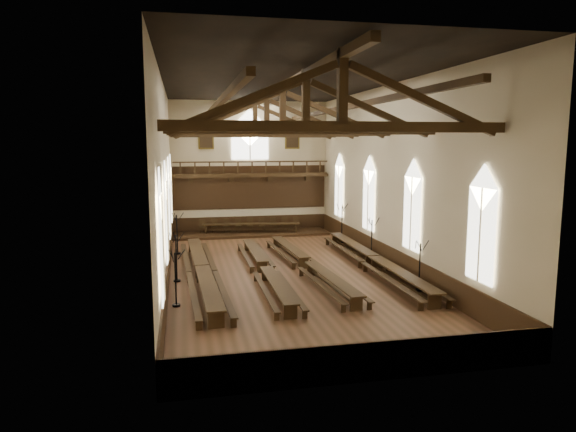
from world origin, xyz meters
The scene contains 21 objects.
ground centered at (0.00, 0.00, 0.00)m, with size 26.00×26.00×0.00m, color brown.
room_walls centered at (0.00, 0.00, 6.46)m, with size 26.00×26.00×26.00m.
wainscot_band centered at (0.00, 0.00, 0.60)m, with size 12.00×26.00×1.20m.
side_windows centered at (0.00, 0.00, 3.74)m, with size 11.85×19.80×4.50m.
end_window centered at (0.00, 12.90, 7.22)m, with size 2.80×0.12×3.80m.
minstrels_gallery centered at (0.00, 12.66, 3.91)m, with size 11.80×1.24×3.70m.
portraits centered at (0.00, 12.90, 7.10)m, with size 7.75×0.09×1.45m.
roof_trusses centered at (0.00, 0.00, 8.22)m, with size 11.70×25.70×2.80m.
refectory_row_a centered at (-4.31, -0.77, 0.57)m, with size 1.82×14.73×0.78m.
refectory_row_b centered at (-1.11, -0.75, 0.50)m, with size 1.40×13.77×0.68m.
refectory_row_c centered at (1.29, -0.27, 0.51)m, with size 1.81×13.98×0.70m.
refectory_row_d centered at (4.99, -0.43, 0.56)m, with size 1.58×14.60×0.77m.
dais centered at (-0.16, 11.40, 0.09)m, with size 11.40×2.84×0.19m, color #372210.
high_table centered at (-0.16, 11.40, 0.76)m, with size 7.28×1.70×0.68m.
high_chairs centered at (-0.16, 12.11, 0.72)m, with size 7.63×0.44×0.97m.
candelabrum_left_near centered at (-5.55, -4.78, 0.75)m, with size 0.70×0.75×2.46m.
candelabrum_left_mid centered at (-5.55, -0.81, 0.76)m, with size 0.74×0.74×2.51m.
candelabrum_left_far centered at (-5.55, 5.68, 0.79)m, with size 0.77×0.78×2.61m.
candelabrum_right_near centered at (5.55, -4.75, 0.73)m, with size 0.66×0.74×2.40m.
candelabrum_right_mid centered at (5.55, 1.43, 0.78)m, with size 0.77×0.76×2.58m.
candelabrum_right_far centered at (5.55, 7.09, 0.83)m, with size 0.83×0.77×2.73m.
Camera 1 is at (-5.18, -26.27, 6.90)m, focal length 32.00 mm.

